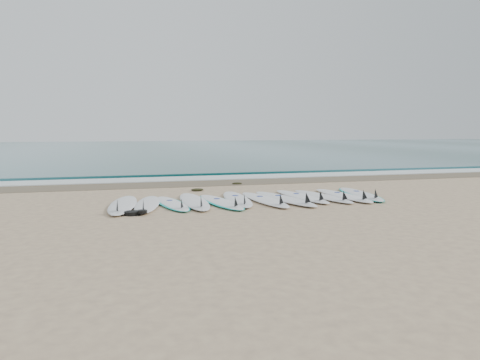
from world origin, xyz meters
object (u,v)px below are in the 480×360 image
object	(u,v)px
surfboard_11	(361,194)
leash_coil	(135,213)
surfboard_0	(123,205)
surfboard_6	(265,199)

from	to	relation	value
surfboard_11	leash_coil	bearing A→B (deg)	-159.85
surfboard_0	surfboard_11	world-z (taller)	surfboard_0
surfboard_0	surfboard_6	size ratio (longest dim) A/B	1.05
surfboard_0	surfboard_11	xyz separation A→B (m)	(6.20, 0.14, -0.01)
surfboard_0	surfboard_6	xyz separation A→B (m)	(3.40, -0.13, -0.00)
surfboard_0	surfboard_6	world-z (taller)	surfboard_0
surfboard_0	leash_coil	bearing A→B (deg)	-71.34
surfboard_0	leash_coil	world-z (taller)	surfboard_0
surfboard_11	surfboard_6	bearing A→B (deg)	-165.88
leash_coil	surfboard_6	bearing A→B (deg)	16.67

